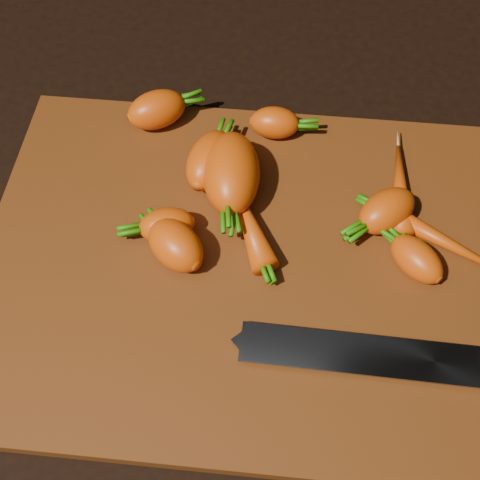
{
  "coord_description": "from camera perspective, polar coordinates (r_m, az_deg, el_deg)",
  "views": [
    {
      "loc": [
        0.04,
        -0.34,
        0.56
      ],
      "look_at": [
        0.0,
        0.01,
        0.03
      ],
      "focal_mm": 50.0,
      "sensor_mm": 36.0,
      "label": 1
    }
  ],
  "objects": [
    {
      "name": "carrot_1",
      "position": [
        0.63,
        -5.51,
        -0.45
      ],
      "size": [
        0.08,
        0.07,
        0.04
      ],
      "primitive_type": "ellipsoid",
      "rotation": [
        0.0,
        0.0,
        2.39
      ],
      "color": "#DC4C0B",
      "rests_on": "cutting_board"
    },
    {
      "name": "carrot_9",
      "position": [
        0.65,
        0.78,
        1.39
      ],
      "size": [
        0.07,
        0.11,
        0.03
      ],
      "primitive_type": "ellipsoid",
      "rotation": [
        0.0,
        0.0,
        1.96
      ],
      "color": "#DC4C0B",
      "rests_on": "cutting_board"
    },
    {
      "name": "cutting_board",
      "position": [
        0.65,
        -0.09,
        -1.92
      ],
      "size": [
        0.5,
        0.4,
        0.01
      ],
      "primitive_type": "cube",
      "color": "#5B2A0C",
      "rests_on": "ground"
    },
    {
      "name": "carrot_5",
      "position": [
        0.73,
        2.98,
        9.96
      ],
      "size": [
        0.05,
        0.04,
        0.04
      ],
      "primitive_type": "ellipsoid",
      "rotation": [
        0.0,
        0.0,
        0.0
      ],
      "color": "#DC4C0B",
      "rests_on": "cutting_board"
    },
    {
      "name": "carrot_10",
      "position": [
        0.65,
        -6.27,
        1.25
      ],
      "size": [
        0.06,
        0.05,
        0.04
      ],
      "primitive_type": "ellipsoid",
      "rotation": [
        0.0,
        0.0,
        3.42
      ],
      "color": "#DC4C0B",
      "rests_on": "cutting_board"
    },
    {
      "name": "knife",
      "position": [
        0.6,
        12.35,
        -9.73
      ],
      "size": [
        0.35,
        0.04,
        0.02
      ],
      "rotation": [
        0.0,
        0.0,
        -0.02
      ],
      "color": "gray",
      "rests_on": "cutting_board"
    },
    {
      "name": "carrot_0",
      "position": [
        0.75,
        -7.12,
        10.98
      ],
      "size": [
        0.08,
        0.07,
        0.04
      ],
      "primitive_type": "ellipsoid",
      "rotation": [
        0.0,
        0.0,
        0.54
      ],
      "color": "#DC4C0B",
      "rests_on": "cutting_board"
    },
    {
      "name": "carrot_6",
      "position": [
        0.65,
        14.83,
        -1.59
      ],
      "size": [
        0.07,
        0.07,
        0.03
      ],
      "primitive_type": "ellipsoid",
      "rotation": [
        0.0,
        0.0,
        2.33
      ],
      "color": "#DC4C0B",
      "rests_on": "cutting_board"
    },
    {
      "name": "carrot_8",
      "position": [
        0.67,
        16.35,
        0.22
      ],
      "size": [
        0.13,
        0.09,
        0.02
      ],
      "primitive_type": "ellipsoid",
      "rotation": [
        0.0,
        0.0,
        -0.51
      ],
      "color": "#DC4C0B",
      "rests_on": "cutting_board"
    },
    {
      "name": "ground",
      "position": [
        0.66,
        -0.09,
        -2.43
      ],
      "size": [
        2.0,
        2.0,
        0.01
      ],
      "primitive_type": "cube",
      "color": "black"
    },
    {
      "name": "carrot_3",
      "position": [
        0.69,
        -2.56,
        6.82
      ],
      "size": [
        0.06,
        0.08,
        0.04
      ],
      "primitive_type": "ellipsoid",
      "rotation": [
        0.0,
        0.0,
        1.34
      ],
      "color": "#DC4C0B",
      "rests_on": "cutting_board"
    },
    {
      "name": "carrot_4",
      "position": [
        0.67,
        12.41,
        2.45
      ],
      "size": [
        0.07,
        0.07,
        0.04
      ],
      "primitive_type": "ellipsoid",
      "rotation": [
        0.0,
        0.0,
        3.88
      ],
      "color": "#DC4C0B",
      "rests_on": "cutting_board"
    },
    {
      "name": "carrot_7",
      "position": [
        0.7,
        13.49,
        4.29
      ],
      "size": [
        0.02,
        0.11,
        0.02
      ],
      "primitive_type": "ellipsoid",
      "rotation": [
        0.0,
        0.0,
        1.57
      ],
      "color": "#DC4C0B",
      "rests_on": "cutting_board"
    },
    {
      "name": "carrot_2",
      "position": [
        0.67,
        -0.74,
        5.73
      ],
      "size": [
        0.07,
        0.1,
        0.06
      ],
      "primitive_type": "ellipsoid",
      "rotation": [
        0.0,
        0.0,
        -1.48
      ],
      "color": "#DC4C0B",
      "rests_on": "cutting_board"
    }
  ]
}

